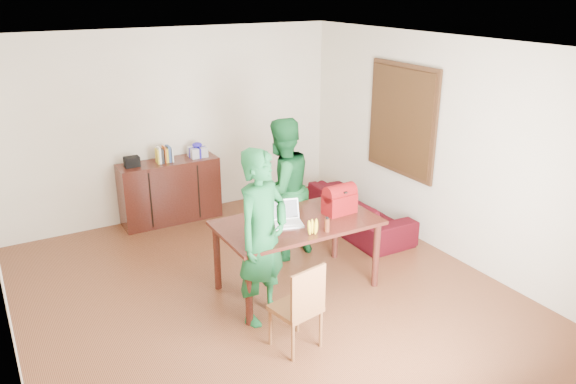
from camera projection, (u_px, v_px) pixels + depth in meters
room at (257, 180)px, 5.91m from camera, size 5.20×5.70×2.90m
table at (297, 230)px, 6.16m from camera, size 1.75×1.00×0.82m
chair at (296, 323)px, 5.27m from camera, size 0.47×0.45×0.89m
person_near at (263, 237)px, 5.53m from camera, size 0.78×0.66×1.81m
person_far at (281, 189)px, 6.86m from camera, size 0.98×0.83×1.77m
laptop at (287, 221)px, 6.01m from camera, size 0.39×0.32×0.24m
bananas at (313, 231)px, 5.80m from camera, size 0.19×0.15×0.06m
bottle at (327, 224)px, 5.84m from camera, size 0.07×0.07×0.16m
red_bag at (339, 202)px, 6.29m from camera, size 0.37×0.23×0.27m
sofa at (356, 210)px, 7.85m from camera, size 0.75×1.85×0.54m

